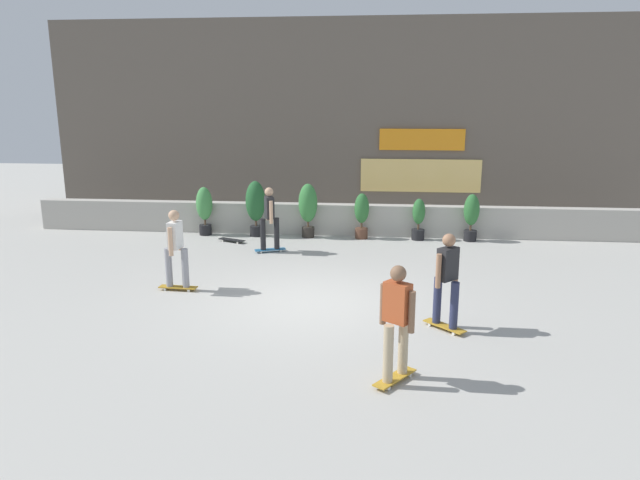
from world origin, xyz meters
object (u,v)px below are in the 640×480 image
Objects in this scene: skater_mid_plaza at (447,277)px; skater_foreground at (176,246)px; potted_plant_0 at (204,208)px; skateboard_near_camera at (232,240)px; potted_plant_3 at (362,214)px; skater_far_left at (397,319)px; potted_plant_1 at (256,204)px; potted_plant_4 at (419,218)px; skater_far_right at (270,217)px; potted_plant_5 at (471,215)px; potted_plant_2 at (308,206)px.

skater_mid_plaza is 1.00× the size of skater_foreground.
potted_plant_0 is 1.74× the size of skateboard_near_camera.
skater_far_left is (0.74, -8.69, 0.22)m from potted_plant_3.
potted_plant_0 is 1.53m from potted_plant_1.
skater_foreground reaches higher than potted_plant_3.
potted_plant_4 is 7.31m from skater_foreground.
potted_plant_1 is 5.10m from skater_foreground.
potted_plant_1 is (1.52, 0.00, 0.14)m from potted_plant_0.
potted_plant_3 is 8.72m from skater_far_left.
skater_mid_plaza is at bearing -76.25° from potted_plant_3.
skater_far_right is at bearing -37.31° from skateboard_near_camera.
skateboard_near_camera is at bearing -122.55° from potted_plant_1.
potted_plant_0 reaches higher than potted_plant_5.
potted_plant_1 is 3.07m from potted_plant_3.
potted_plant_4 is at bearing 180.00° from potted_plant_5.
skater_foreground is (-2.11, -5.07, 0.03)m from potted_plant_2.
skater_far_right is 2.08× the size of skateboard_near_camera.
skater_far_left is at bearing -39.49° from skater_foreground.
potted_plant_5 is 6.83m from skater_mid_plaza.
potted_plant_3 reaches higher than skateboard_near_camera.
potted_plant_2 is at bearing 66.40° from skater_far_right.
skateboard_near_camera is (-4.33, 7.86, -0.88)m from skater_far_left.
skater_far_right is (2.26, -1.79, 0.13)m from potted_plant_0.
potted_plant_1 is 1.24× the size of potted_plant_3.
potted_plant_5 is at bearing 75.05° from skater_far_left.
skateboard_near_camera is (1.00, -0.82, -0.75)m from potted_plant_0.
skater_foreground is at bearing -90.85° from skateboard_near_camera.
potted_plant_0 is at bearing -180.00° from potted_plant_3.
skater_foreground is (-5.29, 1.61, 0.00)m from skater_mid_plaza.
skater_foreground is at bearing 163.06° from skater_mid_plaza.
skater_far_left is at bearing -85.15° from potted_plant_3.
potted_plant_0 is at bearing 140.52° from skateboard_near_camera.
potted_plant_5 is 8.41m from skater_foreground.
potted_plant_0 is 0.83× the size of skater_foreground.
skater_foreground is at bearing -136.04° from potted_plant_4.
potted_plant_0 is at bearing 180.00° from potted_plant_2.
skater_mid_plaza is (0.03, -6.68, 0.33)m from potted_plant_4.
potted_plant_2 is 1.55m from potted_plant_3.
potted_plant_5 is (7.64, -0.00, -0.07)m from potted_plant_0.
potted_plant_5 is 0.78× the size of skater_far_right.
skater_far_right is (-3.92, -1.79, 0.33)m from potted_plant_4.
potted_plant_3 is 6.88m from skater_mid_plaza.
potted_plant_4 is at bearing 24.48° from skater_far_right.
skater_far_left is at bearing -66.09° from skater_far_right.
potted_plant_1 reaches higher than potted_plant_5.
skater_foreground reaches higher than potted_plant_5.
skater_mid_plaza is 5.53m from skater_foreground.
skater_far_left is at bearing -114.08° from skater_mid_plaza.
skater_foreground is at bearing -96.61° from potted_plant_1.
potted_plant_2 is 1.19× the size of potted_plant_3.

